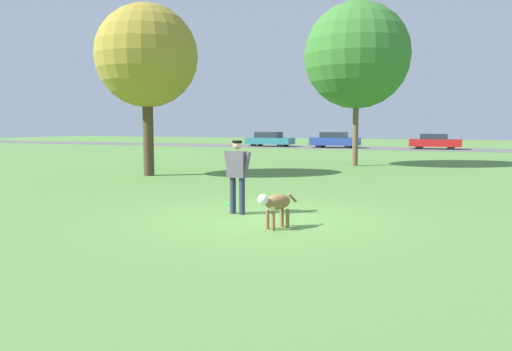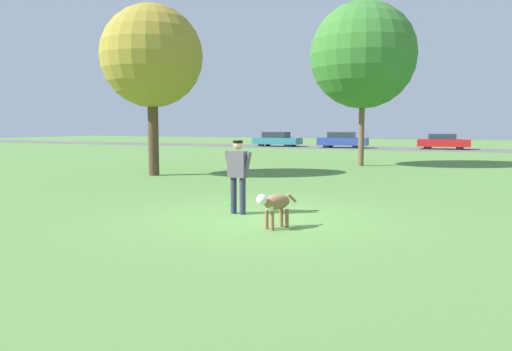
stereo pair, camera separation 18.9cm
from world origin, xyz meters
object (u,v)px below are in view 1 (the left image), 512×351
(person, at_px, (237,171))
(dog, at_px, (276,204))
(parked_car_red, at_px, (435,141))
(tree_near_left, at_px, (147,57))
(frisbee, at_px, (228,204))
(parked_car_blue, at_px, (335,140))
(tree_mid_center, at_px, (357,56))
(parked_car_teal, at_px, (270,139))

(person, distance_m, dog, 1.77)
(parked_car_red, bearing_deg, tree_near_left, -109.67)
(person, height_order, frisbee, person)
(frisbee, xyz_separation_m, tree_near_left, (-5.76, 4.97, 4.38))
(tree_near_left, relative_size, parked_car_red, 1.61)
(frisbee, bearing_deg, person, -54.29)
(parked_car_red, bearing_deg, frisbee, -96.62)
(parked_car_blue, bearing_deg, person, -82.17)
(parked_car_red, bearing_deg, parked_car_blue, -176.14)
(person, bearing_deg, tree_mid_center, 98.62)
(dog, height_order, parked_car_red, parked_car_red)
(parked_car_red, bearing_deg, person, -95.08)
(tree_near_left, distance_m, tree_mid_center, 9.78)
(parked_car_teal, distance_m, parked_car_red, 13.84)
(tree_mid_center, relative_size, parked_car_blue, 1.82)
(tree_near_left, distance_m, parked_car_teal, 26.43)
(frisbee, height_order, tree_near_left, tree_near_left)
(parked_car_teal, bearing_deg, parked_car_blue, -3.43)
(frisbee, distance_m, parked_car_red, 31.11)
(tree_mid_center, height_order, parked_car_teal, tree_mid_center)
(tree_near_left, xyz_separation_m, parked_car_teal, (-5.30, 25.62, -3.76))
(tree_near_left, distance_m, parked_car_blue, 25.56)
(frisbee, xyz_separation_m, parked_car_teal, (-11.06, 30.59, 0.62))
(person, xyz_separation_m, parked_car_red, (2.00, 32.05, -0.31))
(frisbee, xyz_separation_m, parked_car_blue, (-5.07, 30.24, 0.64))
(parked_car_blue, bearing_deg, frisbee, -83.22)
(frisbee, distance_m, tree_mid_center, 13.53)
(tree_mid_center, bearing_deg, person, -88.37)
(tree_mid_center, xyz_separation_m, parked_car_blue, (-5.45, 17.69, -4.40))
(tree_mid_center, relative_size, parked_car_red, 1.91)
(tree_near_left, relative_size, parked_car_blue, 1.53)
(dog, distance_m, tree_mid_center, 15.52)
(dog, relative_size, parked_car_blue, 0.21)
(frisbee, bearing_deg, parked_car_blue, 99.52)
(person, xyz_separation_m, tree_mid_center, (-0.39, 13.62, 4.13))
(tree_mid_center, relative_size, parked_car_teal, 1.81)
(dog, relative_size, tree_mid_center, 0.12)
(frisbee, distance_m, parked_car_blue, 30.67)
(person, distance_m, parked_car_teal, 33.79)
(parked_car_teal, bearing_deg, parked_car_red, 1.47)
(dog, height_order, tree_near_left, tree_near_left)
(parked_car_teal, relative_size, parked_car_red, 1.06)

